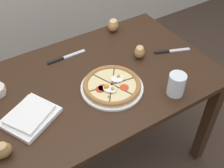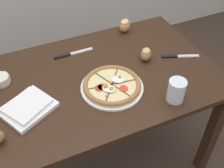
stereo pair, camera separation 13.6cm
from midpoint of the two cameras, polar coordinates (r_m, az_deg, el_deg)
name	(u,v)px [view 1 (the left image)]	position (r m, az deg, el deg)	size (l,w,h in m)	color
ground_plane	(101,155)	(2.01, -4.24, -14.22)	(12.00, 12.00, 0.00)	#3D2D23
dining_table	(98,92)	(1.52, -5.42, -1.74)	(1.22, 0.79, 0.72)	#331E11
pizza	(112,86)	(1.37, -2.84, -0.46)	(0.31, 0.31, 0.05)	white
napkin_folded	(30,116)	(1.31, -19.19, -6.33)	(0.28, 0.27, 0.04)	white
bread_piece_near	(140,52)	(1.56, 3.12, 6.50)	(0.09, 0.10, 0.07)	#A3703D
bread_piece_mid	(1,150)	(1.22, -24.65, -12.32)	(0.09, 0.07, 0.07)	olive
bread_piece_far	(113,25)	(1.78, -2.02, 11.85)	(0.11, 0.10, 0.08)	#B27F47
knife_main	(172,51)	(1.63, 9.68, 6.55)	(0.20, 0.09, 0.01)	silver
knife_spare	(66,57)	(1.60, -11.77, 5.29)	(0.23, 0.02, 0.01)	silver
water_glass	(176,85)	(1.35, 10.12, -0.44)	(0.08, 0.08, 0.11)	white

